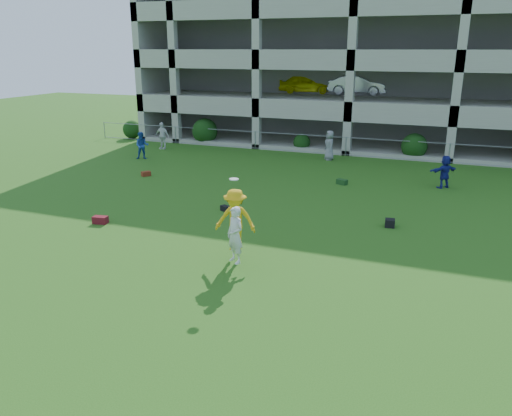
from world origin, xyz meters
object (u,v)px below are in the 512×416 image
at_px(bystander_b, 162,136).
at_px(parking_garage, 373,53).
at_px(bystander_d, 445,172).
at_px(bystander_c, 329,145).
at_px(frisbee_contest, 235,223).
at_px(crate_d, 390,223).
at_px(bystander_a, 142,146).

relative_size(bystander_b, parking_garage, 0.06).
bearing_deg(parking_garage, bystander_d, -67.91).
relative_size(bystander_c, frisbee_contest, 0.70).
distance_m(bystander_d, crate_d, 6.80).
distance_m(bystander_a, parking_garage, 18.70).
xyz_separation_m(bystander_b, parking_garage, (11.75, 10.84, 5.13)).
height_order(bystander_a, frisbee_contest, frisbee_contest).
xyz_separation_m(bystander_b, bystander_d, (17.62, -3.60, -0.10)).
xyz_separation_m(bystander_a, bystander_d, (17.07, -0.41, -0.03)).
xyz_separation_m(bystander_a, bystander_c, (10.53, 3.83, 0.06)).
bearing_deg(crate_d, frisbee_contest, -129.82).
bearing_deg(bystander_a, crate_d, -52.15).
distance_m(bystander_b, bystander_d, 17.98).
xyz_separation_m(crate_d, parking_garage, (-4.13, 20.98, 5.86)).
height_order(bystander_a, crate_d, bystander_a).
relative_size(bystander_a, parking_garage, 0.05).
xyz_separation_m(bystander_c, frisbee_contest, (0.68, -15.74, 0.40)).
bearing_deg(bystander_a, parking_garage, 23.59).
xyz_separation_m(bystander_a, crate_d, (15.34, -6.95, -0.67)).
xyz_separation_m(frisbee_contest, parking_garage, (0.00, 25.94, 4.74)).
bearing_deg(bystander_c, bystander_a, -101.77).
height_order(bystander_d, parking_garage, parking_garage).
bearing_deg(frisbee_contest, bystander_c, 92.48).
relative_size(bystander_d, crate_d, 4.48).
xyz_separation_m(crate_d, frisbee_contest, (-4.14, -4.96, 1.13)).
relative_size(bystander_c, parking_garage, 0.06).
distance_m(bystander_c, frisbee_contest, 15.76).
distance_m(bystander_c, bystander_d, 7.80).
relative_size(bystander_b, bystander_c, 1.01).
bearing_deg(bystander_b, bystander_d, -6.85).
distance_m(frisbee_contest, parking_garage, 26.37).
relative_size(bystander_c, bystander_d, 1.12).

